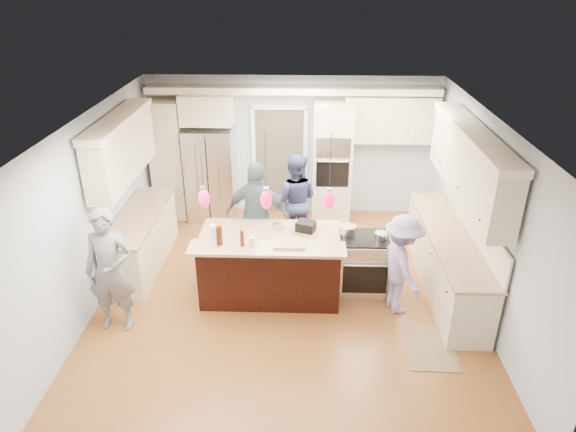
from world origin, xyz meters
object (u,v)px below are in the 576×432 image
kitchen_island (271,264)px  person_far_left (295,200)px  refrigerator (211,174)px  person_bar_end (110,271)px  island_range (365,265)px

kitchen_island → person_far_left: size_ratio=1.25×
refrigerator → kitchen_island: (1.30, -2.57, -0.42)m
kitchen_island → person_far_left: (0.33, 1.53, 0.36)m
kitchen_island → person_bar_end: 2.27m
refrigerator → kitchen_island: 2.91m
island_range → person_bar_end: 3.62m
kitchen_island → person_bar_end: person_bar_end is taller
refrigerator → person_bar_end: 3.54m
refrigerator → island_range: refrigerator is taller
person_bar_end → kitchen_island: bearing=24.4°
kitchen_island → person_far_left: person_far_left is taller
person_bar_end → person_far_left: 3.39m
refrigerator → person_bar_end: size_ratio=1.02×
kitchen_island → person_bar_end: bearing=-156.5°
kitchen_island → island_range: bearing=3.1°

